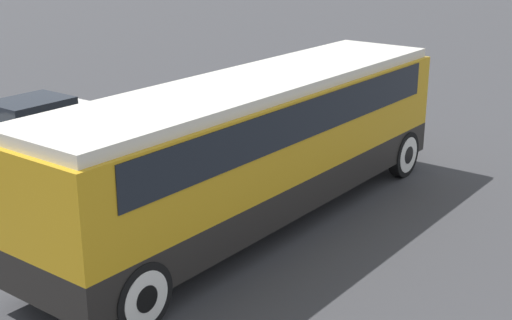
% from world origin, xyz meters
% --- Properties ---
extents(ground_plane, '(120.00, 120.00, 0.00)m').
position_xyz_m(ground_plane, '(0.00, 0.00, 0.00)').
color(ground_plane, '#38383A').
extents(tour_bus, '(11.46, 2.66, 3.22)m').
position_xyz_m(tour_bus, '(0.10, 0.00, 1.96)').
color(tour_bus, black).
rests_on(tour_bus, ground_plane).
extents(parked_car_near, '(4.26, 1.98, 1.28)m').
position_xyz_m(parked_car_near, '(0.99, 9.16, 0.64)').
color(parked_car_near, silver).
rests_on(parked_car_near, ground_plane).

